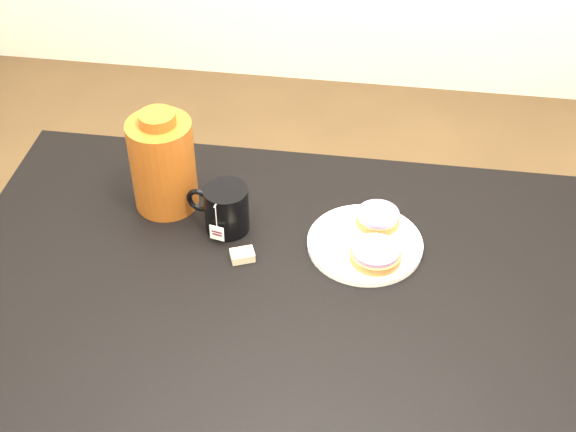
{
  "coord_description": "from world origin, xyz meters",
  "views": [
    {
      "loc": [
        0.1,
        -1.01,
        1.83
      ],
      "look_at": [
        -0.07,
        0.16,
        0.81
      ],
      "focal_mm": 50.0,
      "sensor_mm": 36.0,
      "label": 1
    }
  ],
  "objects_px": {
    "bagel_package": "(163,163)",
    "bagel_back": "(378,218)",
    "mug": "(226,209)",
    "plate": "(365,243)",
    "teabag_pouch": "(242,255)",
    "bagel_front": "(376,254)",
    "table": "(313,330)"
  },
  "relations": [
    {
      "from": "bagel_back",
      "to": "bagel_package",
      "type": "bearing_deg",
      "value": 177.96
    },
    {
      "from": "table",
      "to": "bagel_back",
      "type": "distance_m",
      "value": 0.27
    },
    {
      "from": "table",
      "to": "bagel_package",
      "type": "xyz_separation_m",
      "value": [
        -0.34,
        0.24,
        0.19
      ]
    },
    {
      "from": "table",
      "to": "bagel_front",
      "type": "bearing_deg",
      "value": 47.16
    },
    {
      "from": "bagel_front",
      "to": "plate",
      "type": "bearing_deg",
      "value": 116.0
    },
    {
      "from": "bagel_package",
      "to": "bagel_front",
      "type": "bearing_deg",
      "value": -15.43
    },
    {
      "from": "mug",
      "to": "bagel_front",
      "type": "bearing_deg",
      "value": 0.65
    },
    {
      "from": "mug",
      "to": "table",
      "type": "bearing_deg",
      "value": -29.07
    },
    {
      "from": "table",
      "to": "plate",
      "type": "relative_size",
      "value": 6.15
    },
    {
      "from": "mug",
      "to": "teabag_pouch",
      "type": "bearing_deg",
      "value": -48.04
    },
    {
      "from": "bagel_front",
      "to": "teabag_pouch",
      "type": "relative_size",
      "value": 2.59
    },
    {
      "from": "bagel_back",
      "to": "bagel_package",
      "type": "relative_size",
      "value": 0.47
    },
    {
      "from": "bagel_front",
      "to": "bagel_package",
      "type": "xyz_separation_m",
      "value": [
        -0.44,
        0.12,
        0.08
      ]
    },
    {
      "from": "plate",
      "to": "mug",
      "type": "distance_m",
      "value": 0.29
    },
    {
      "from": "bagel_front",
      "to": "bagel_package",
      "type": "relative_size",
      "value": 0.53
    },
    {
      "from": "bagel_package",
      "to": "bagel_back",
      "type": "bearing_deg",
      "value": -2.04
    },
    {
      "from": "teabag_pouch",
      "to": "bagel_package",
      "type": "bearing_deg",
      "value": 142.22
    },
    {
      "from": "mug",
      "to": "bagel_package",
      "type": "xyz_separation_m",
      "value": [
        -0.14,
        0.06,
        0.05
      ]
    },
    {
      "from": "plate",
      "to": "bagel_front",
      "type": "relative_size",
      "value": 1.95
    },
    {
      "from": "bagel_front",
      "to": "teabag_pouch",
      "type": "xyz_separation_m",
      "value": [
        -0.26,
        -0.02,
        -0.02
      ]
    },
    {
      "from": "bagel_front",
      "to": "mug",
      "type": "relative_size",
      "value": 0.83
    },
    {
      "from": "bagel_back",
      "to": "bagel_front",
      "type": "bearing_deg",
      "value": -88.92
    },
    {
      "from": "table",
      "to": "mug",
      "type": "height_order",
      "value": "mug"
    },
    {
      "from": "plate",
      "to": "bagel_front",
      "type": "xyz_separation_m",
      "value": [
        0.02,
        -0.05,
        0.02
      ]
    },
    {
      "from": "bagel_front",
      "to": "bagel_back",
      "type": "bearing_deg",
      "value": 91.08
    },
    {
      "from": "plate",
      "to": "teabag_pouch",
      "type": "relative_size",
      "value": 5.06
    },
    {
      "from": "mug",
      "to": "bagel_package",
      "type": "distance_m",
      "value": 0.16
    },
    {
      "from": "plate",
      "to": "bagel_package",
      "type": "distance_m",
      "value": 0.44
    },
    {
      "from": "plate",
      "to": "bagel_back",
      "type": "distance_m",
      "value": 0.07
    },
    {
      "from": "bagel_front",
      "to": "table",
      "type": "bearing_deg",
      "value": -132.84
    },
    {
      "from": "teabag_pouch",
      "to": "plate",
      "type": "bearing_deg",
      "value": 16.71
    },
    {
      "from": "plate",
      "to": "teabag_pouch",
      "type": "distance_m",
      "value": 0.24
    }
  ]
}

